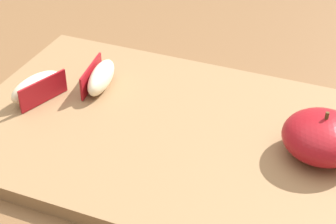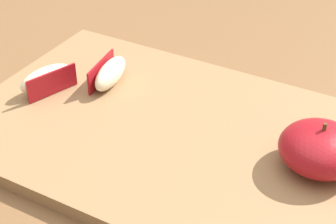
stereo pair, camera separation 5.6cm
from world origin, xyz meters
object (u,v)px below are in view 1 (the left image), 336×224
at_px(apple_half_skin_up, 323,137).
at_px(apple_wedge_back, 100,77).
at_px(cutting_board, 168,134).
at_px(apple_wedge_front, 37,87).

distance_m(apple_half_skin_up, apple_wedge_back, 0.26).
xyz_separation_m(cutting_board, apple_wedge_back, (-0.10, 0.04, 0.02)).
bearing_deg(apple_half_skin_up, cutting_board, -174.29).
bearing_deg(cutting_board, apple_wedge_front, -178.83).
height_order(cutting_board, apple_wedge_back, apple_wedge_back).
bearing_deg(apple_half_skin_up, apple_wedge_front, -176.57).
xyz_separation_m(apple_half_skin_up, apple_wedge_back, (-0.25, 0.03, -0.01)).
bearing_deg(cutting_board, apple_wedge_back, 157.29).
bearing_deg(cutting_board, apple_half_skin_up, 5.71).
height_order(cutting_board, apple_wedge_front, apple_wedge_front).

